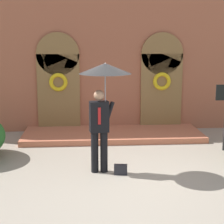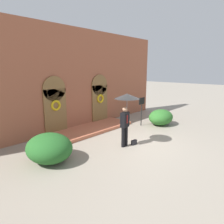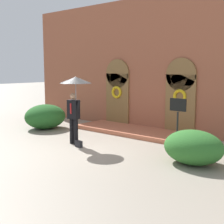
{
  "view_description": "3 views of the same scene",
  "coord_description": "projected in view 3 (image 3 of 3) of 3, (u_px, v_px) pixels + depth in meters",
  "views": [
    {
      "loc": [
        -0.82,
        -7.6,
        2.86
      ],
      "look_at": [
        -0.15,
        1.26,
        1.11
      ],
      "focal_mm": 60.0,
      "sensor_mm": 36.0,
      "label": 1
    },
    {
      "loc": [
        -7.1,
        -5.12,
        3.42
      ],
      "look_at": [
        -0.12,
        1.28,
        1.34
      ],
      "focal_mm": 32.0,
      "sensor_mm": 36.0,
      "label": 2
    },
    {
      "loc": [
        7.42,
        -7.16,
        2.66
      ],
      "look_at": [
        -0.04,
        1.68,
        1.02
      ],
      "focal_mm": 50.0,
      "sensor_mm": 36.0,
      "label": 3
    }
  ],
  "objects": [
    {
      "name": "building_facade",
      "position": [
        150.0,
        67.0,
        13.3
      ],
      "size": [
        14.0,
        2.3,
        5.6
      ],
      "color": "#9E563D",
      "rests_on": "ground"
    },
    {
      "name": "handbag",
      "position": [
        79.0,
        144.0,
        10.53
      ],
      "size": [
        0.29,
        0.15,
        0.22
      ],
      "primitive_type": "cube",
      "rotation": [
        0.0,
        0.0,
        -0.12
      ],
      "color": "black",
      "rests_on": "ground"
    },
    {
      "name": "shrub_left",
      "position": [
        45.0,
        117.0,
        13.7
      ],
      "size": [
        1.62,
        1.85,
        1.07
      ],
      "primitive_type": "ellipsoid",
      "color": "#235B23",
      "rests_on": "ground"
    },
    {
      "name": "sign_post",
      "position": [
        178.0,
        116.0,
        9.75
      ],
      "size": [
        0.56,
        0.06,
        1.72
      ],
      "color": "black",
      "rests_on": "ground"
    },
    {
      "name": "person_with_umbrella",
      "position": [
        75.0,
        90.0,
        10.65
      ],
      "size": [
        1.1,
        1.1,
        2.36
      ],
      "color": "black",
      "rests_on": "ground"
    },
    {
      "name": "shrub_right",
      "position": [
        193.0,
        147.0,
        8.63
      ],
      "size": [
        1.68,
        1.37,
        0.96
      ],
      "primitive_type": "ellipsoid",
      "color": "#2D6B28",
      "rests_on": "ground"
    },
    {
      "name": "ground_plane",
      "position": [
        81.0,
        147.0,
        10.53
      ],
      "size": [
        80.0,
        80.0,
        0.0
      ],
      "primitive_type": "plane",
      "color": "gray"
    }
  ]
}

